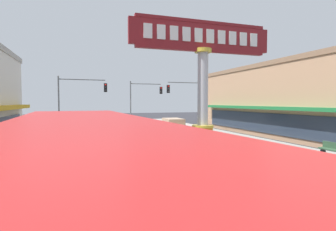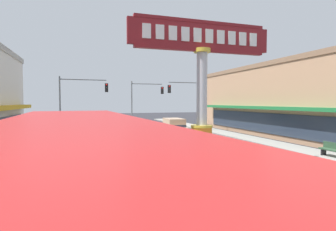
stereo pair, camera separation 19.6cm
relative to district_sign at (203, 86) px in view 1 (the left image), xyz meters
The scene contains 16 objects.
ground_plane 8.25m from the district_sign, 90.00° to the right, with size 160.00×160.00×0.00m, color #28282D.
median_strip 11.88m from the district_sign, 90.00° to the left, with size 2.41×52.00×0.14m, color gray.
sidewalk_left 13.48m from the district_sign, 134.86° to the left, with size 2.38×60.00×0.18m, color gray.
sidewalk_right 13.48m from the district_sign, 45.14° to the left, with size 2.38×60.00×0.18m, color gray.
lane_markings 10.66m from the district_sign, 90.00° to the left, with size 9.15×52.00×0.01m.
district_sign is the anchor object (origin of this frame).
storefront_right 18.46m from the district_sign, 32.63° to the left, with size 9.39×25.62×7.61m.
traffic_light_left_side 17.29m from the district_sign, 111.88° to the left, with size 4.86×0.46×6.20m.
traffic_light_right_side 17.83m from the district_sign, 68.82° to the left, with size 4.86×0.46×6.20m.
traffic_light_median_far 20.42m from the district_sign, 86.11° to the left, with size 4.20×0.46×6.20m.
bus_near_right_lane 10.69m from the district_sign, 126.41° to the right, with size 3.03×11.30×3.26m.
suv_far_right_lane 23.09m from the district_sign, 97.19° to the left, with size 1.98×4.61×1.90m.
suv_near_left_lane 13.58m from the district_sign, 77.45° to the left, with size 2.15×4.69×1.90m.
street_bench 9.48m from the district_sign, ahead, with size 0.48×1.60×0.88m.
pedestrian_near_kerb 12.53m from the district_sign, 139.19° to the left, with size 0.45×0.40×1.67m.
pedestrian_far_side 9.66m from the district_sign, behind, with size 0.32×0.45×1.63m.
Camera 1 is at (-6.23, -5.88, 3.58)m, focal length 28.44 mm.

